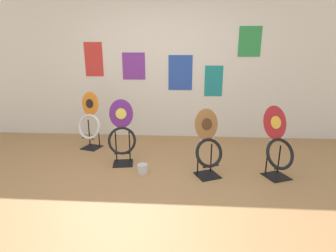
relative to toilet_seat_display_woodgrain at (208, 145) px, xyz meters
name	(u,v)px	position (x,y,z in m)	size (l,w,h in m)	color
ground_plane	(145,191)	(-0.75, -0.46, -0.42)	(14.00, 14.00, 0.00)	#A37547
wall_back	(161,67)	(-0.75, 1.69, 0.88)	(8.00, 0.07, 2.60)	silver
toilet_seat_display_woodgrain	(208,145)	(0.00, 0.00, 0.00)	(0.42, 0.37, 0.88)	black
toilet_seat_display_purple_note	(122,133)	(-1.18, 0.31, 0.04)	(0.42, 0.32, 0.93)	black
toilet_seat_display_orange_sun	(90,122)	(-1.87, 0.91, 0.03)	(0.45, 0.35, 0.95)	black
toilet_seat_display_crimson_swirl	(278,145)	(0.88, 0.04, 0.01)	(0.48, 0.46, 0.91)	black
paint_can	(143,168)	(-0.85, 0.00, -0.35)	(0.14, 0.14, 0.13)	silver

